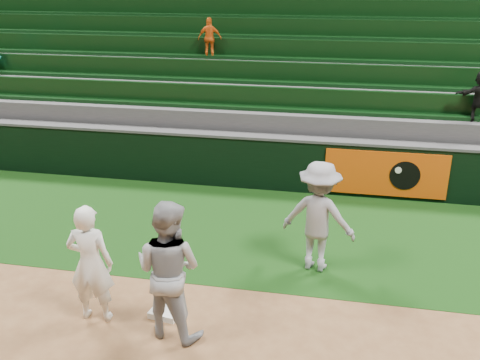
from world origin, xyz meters
name	(u,v)px	position (x,y,z in m)	size (l,w,h in m)	color
ground	(188,319)	(0.00, 0.00, 0.00)	(70.00, 70.00, 0.00)	brown
foul_grass	(231,228)	(0.00, 3.00, 0.00)	(36.00, 4.20, 0.01)	black
first_base	(167,311)	(-0.34, 0.07, 0.05)	(0.42, 0.42, 0.09)	white
first_baseman	(90,264)	(-1.32, -0.21, 0.89)	(0.65, 0.42, 1.78)	white
baserunner	(169,270)	(-0.14, -0.31, 0.99)	(0.96, 0.75, 1.98)	#979AA1
base_coach	(318,217)	(1.72, 1.81, 0.95)	(1.22, 0.70, 1.89)	#91929D
field_wall	(252,161)	(0.03, 5.20, 0.63)	(36.00, 0.45, 1.25)	black
stadium_seating	(273,83)	(-0.01, 8.97, 1.70)	(36.00, 5.95, 5.62)	#3A3A3D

